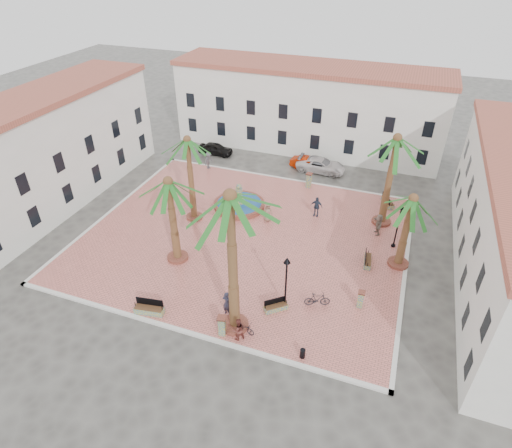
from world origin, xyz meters
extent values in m
plane|color=#56544F|center=(0.00, 0.00, 0.00)|extent=(120.00, 120.00, 0.00)
cube|color=#DC7469|center=(0.00, 0.00, 0.07)|extent=(26.00, 22.00, 0.15)
cube|color=silver|center=(0.00, 11.00, 0.08)|extent=(26.30, 0.30, 0.16)
cube|color=silver|center=(0.00, -11.00, 0.08)|extent=(26.30, 0.30, 0.16)
cube|color=silver|center=(13.00, 0.00, 0.08)|extent=(0.30, 22.30, 0.16)
cube|color=silver|center=(-13.00, 0.00, 0.08)|extent=(0.30, 22.30, 0.16)
cube|color=white|center=(0.00, 20.00, 4.50)|extent=(30.00, 7.00, 9.00)
cube|color=#B55844|center=(0.00, 20.00, 9.25)|extent=(30.40, 7.40, 0.50)
cube|color=black|center=(-13.12, 16.52, 2.20)|extent=(1.00, 0.12, 1.60)
cube|color=black|center=(-9.38, 16.52, 2.20)|extent=(1.00, 0.12, 1.60)
cube|color=black|center=(-5.62, 16.52, 2.20)|extent=(1.00, 0.12, 1.60)
cube|color=black|center=(-1.88, 16.52, 2.20)|extent=(1.00, 0.12, 1.60)
cube|color=black|center=(1.88, 16.52, 2.20)|extent=(1.00, 0.12, 1.60)
cube|color=black|center=(5.62, 16.52, 2.20)|extent=(1.00, 0.12, 1.60)
cube|color=black|center=(9.38, 16.52, 2.20)|extent=(1.00, 0.12, 1.60)
cube|color=black|center=(13.12, 16.52, 2.20)|extent=(1.00, 0.12, 1.60)
cube|color=black|center=(-13.12, 16.52, 5.20)|extent=(1.00, 0.12, 1.60)
cube|color=black|center=(-9.38, 16.52, 5.20)|extent=(1.00, 0.12, 1.60)
cube|color=black|center=(-5.62, 16.52, 5.20)|extent=(1.00, 0.12, 1.60)
cube|color=black|center=(-1.88, 16.52, 5.20)|extent=(1.00, 0.12, 1.60)
cube|color=black|center=(1.88, 16.52, 5.20)|extent=(1.00, 0.12, 1.60)
cube|color=black|center=(5.62, 16.52, 5.20)|extent=(1.00, 0.12, 1.60)
cube|color=black|center=(9.38, 16.52, 5.20)|extent=(1.00, 0.12, 1.60)
cube|color=black|center=(13.12, 16.52, 5.20)|extent=(1.00, 0.12, 1.60)
cube|color=black|center=(16.54, -9.49, 2.20)|extent=(0.12, 1.00, 1.60)
cube|color=black|center=(16.54, -5.77, 2.20)|extent=(0.12, 1.00, 1.60)
cube|color=black|center=(16.54, -2.06, 2.20)|extent=(0.12, 1.00, 1.60)
cube|color=black|center=(16.54, 1.65, 2.20)|extent=(0.12, 1.00, 1.60)
cube|color=black|center=(16.54, 5.37, 2.20)|extent=(0.12, 1.00, 1.60)
cube|color=black|center=(16.54, 9.08, 2.20)|extent=(0.12, 1.00, 1.60)
cube|color=black|center=(16.54, 12.80, 2.20)|extent=(0.12, 1.00, 1.60)
cube|color=black|center=(16.54, -9.49, 5.20)|extent=(0.12, 1.00, 1.60)
cube|color=black|center=(16.54, -5.77, 5.20)|extent=(0.12, 1.00, 1.60)
cube|color=black|center=(16.54, -2.06, 5.20)|extent=(0.12, 1.00, 1.60)
cube|color=black|center=(16.54, 1.65, 5.20)|extent=(0.12, 1.00, 1.60)
cube|color=black|center=(16.54, 5.37, 5.20)|extent=(0.12, 1.00, 1.60)
cube|color=black|center=(16.54, 9.08, 5.20)|extent=(0.12, 1.00, 1.60)
cube|color=black|center=(16.54, 12.80, 5.20)|extent=(0.12, 1.00, 1.60)
cube|color=white|center=(-19.00, 0.00, 4.75)|extent=(6.00, 24.00, 9.50)
cube|color=#B55844|center=(-19.00, 0.00, 9.75)|extent=(6.40, 24.40, 0.50)
cube|color=black|center=(-16.02, -6.00, 2.20)|extent=(0.12, 1.00, 1.60)
cube|color=black|center=(-16.02, -2.00, 2.20)|extent=(0.12, 1.00, 1.60)
cube|color=black|center=(-16.02, 2.00, 2.20)|extent=(0.12, 1.00, 1.60)
cube|color=black|center=(-16.02, 6.00, 2.20)|extent=(0.12, 1.00, 1.60)
cube|color=black|center=(-16.02, 10.00, 2.20)|extent=(0.12, 1.00, 1.60)
cube|color=black|center=(-16.02, -6.00, 5.20)|extent=(0.12, 1.00, 1.60)
cube|color=black|center=(-16.02, -2.00, 5.20)|extent=(0.12, 1.00, 1.60)
cube|color=black|center=(-16.02, 2.00, 5.20)|extent=(0.12, 1.00, 1.60)
cube|color=black|center=(-16.02, 6.00, 5.20)|extent=(0.12, 1.00, 1.60)
cube|color=black|center=(-16.02, 10.00, 5.20)|extent=(0.12, 1.00, 1.60)
cylinder|color=brown|center=(-2.16, 4.14, 0.37)|extent=(4.68, 4.68, 0.45)
cylinder|color=#194C8C|center=(-2.16, 4.14, 0.57)|extent=(4.12, 4.12, 0.07)
cylinder|color=gray|center=(-2.16, 4.14, 0.60)|extent=(1.00, 1.00, 0.89)
cylinder|color=gray|center=(-2.16, 4.14, 1.49)|extent=(0.67, 0.67, 1.34)
sphere|color=gray|center=(-2.16, 4.14, 2.32)|extent=(0.49, 0.49, 0.49)
cylinder|color=brown|center=(-5.25, 1.08, 0.26)|extent=(1.44, 1.44, 0.22)
cylinder|color=brown|center=(-5.25, 1.08, 4.00)|extent=(0.47, 0.47, 7.27)
sphere|color=brown|center=(-5.25, 1.08, 7.64)|extent=(0.63, 0.63, 0.63)
cylinder|color=brown|center=(-3.84, -4.58, 0.27)|extent=(1.62, 1.62, 0.24)
cylinder|color=brown|center=(-3.84, -4.58, 3.69)|extent=(0.53, 0.53, 6.59)
sphere|color=brown|center=(-3.84, -4.58, 6.99)|extent=(0.71, 0.71, 0.71)
cylinder|color=brown|center=(3.02, -9.51, 0.28)|extent=(1.76, 1.76, 0.26)
cylinder|color=brown|center=(3.02, -9.51, 5.16)|extent=(0.57, 0.57, 9.50)
sphere|color=brown|center=(3.02, -9.51, 9.91)|extent=(0.77, 0.77, 0.77)
cylinder|color=brown|center=(12.40, 0.56, 0.27)|extent=(1.58, 1.58, 0.24)
cylinder|color=brown|center=(12.40, 0.56, 3.22)|extent=(0.51, 0.51, 5.67)
sphere|color=brown|center=(12.40, 0.56, 6.05)|extent=(0.69, 0.69, 0.69)
cylinder|color=brown|center=(10.52, 6.02, 0.27)|extent=(1.63, 1.63, 0.24)
cylinder|color=brown|center=(10.52, 6.02, 4.24)|extent=(0.53, 0.53, 7.70)
sphere|color=brown|center=(10.52, 6.02, 8.09)|extent=(0.71, 0.71, 0.71)
cube|color=gray|center=(-2.79, -10.40, 0.37)|extent=(2.07, 0.92, 0.44)
cube|color=#56351E|center=(-2.79, -10.40, 0.63)|extent=(1.95, 0.85, 0.07)
cube|color=black|center=(-2.83, -10.16, 0.93)|extent=(1.87, 0.36, 0.56)
cylinder|color=black|center=(-3.72, -10.55, 0.76)|extent=(0.05, 0.05, 0.33)
cylinder|color=black|center=(-1.86, -10.25, 0.76)|extent=(0.05, 0.05, 0.33)
cube|color=gray|center=(5.06, -7.24, 0.33)|extent=(1.57, 1.43, 0.36)
cube|color=#56351E|center=(5.06, -7.24, 0.54)|extent=(1.47, 1.34, 0.05)
cube|color=black|center=(4.94, -7.08, 0.78)|extent=(1.21, 1.03, 0.45)
cylinder|color=black|center=(4.47, -7.73, 0.65)|extent=(0.05, 0.05, 0.27)
cylinder|color=black|center=(5.65, -6.74, 0.65)|extent=(0.05, 0.05, 0.27)
cube|color=gray|center=(10.18, -0.13, 0.34)|extent=(0.69, 1.75, 0.38)
cube|color=#56351E|center=(10.18, -0.13, 0.56)|extent=(0.63, 1.65, 0.06)
cube|color=black|center=(9.97, -0.15, 0.81)|extent=(0.21, 1.61, 0.47)
cylinder|color=black|center=(10.26, -0.93, 0.67)|extent=(0.05, 0.05, 0.28)
cylinder|color=black|center=(10.10, 0.67, 0.67)|extent=(0.05, 0.05, 0.28)
cube|color=gray|center=(10.74, 9.25, 0.36)|extent=(1.38, 1.93, 0.42)
cube|color=#56351E|center=(10.74, 9.25, 0.60)|extent=(1.29, 1.81, 0.06)
cube|color=black|center=(10.54, 9.15, 0.88)|extent=(0.87, 1.59, 0.52)
cylinder|color=black|center=(11.16, 8.47, 0.72)|extent=(0.05, 0.05, 0.31)
cylinder|color=black|center=(10.33, 10.04, 0.72)|extent=(0.05, 0.05, 0.31)
cylinder|color=black|center=(5.53, -6.69, 0.23)|extent=(0.38, 0.38, 0.17)
cylinder|color=black|center=(5.53, -6.69, 2.13)|extent=(0.13, 0.13, 3.75)
cone|color=black|center=(5.53, -6.69, 4.17)|extent=(0.46, 0.46, 0.42)
sphere|color=beige|center=(5.53, -6.69, 4.01)|extent=(0.25, 0.25, 0.25)
cylinder|color=black|center=(11.86, 2.81, 0.23)|extent=(0.36, 0.36, 0.16)
cylinder|color=black|center=(11.86, 2.81, 2.03)|extent=(0.12, 0.12, 3.55)
cone|color=black|center=(11.86, 2.81, 3.95)|extent=(0.43, 0.43, 0.39)
sphere|color=beige|center=(11.86, 2.81, 3.80)|extent=(0.24, 0.24, 0.24)
cube|color=gray|center=(2.53, -10.40, 0.84)|extent=(0.51, 0.51, 1.38)
cube|color=brown|center=(2.53, -10.40, 1.58)|extent=(0.64, 0.64, 0.11)
cube|color=gray|center=(2.94, 10.02, 0.87)|extent=(0.49, 0.49, 1.43)
cube|color=brown|center=(2.94, 10.02, 1.64)|extent=(0.61, 0.61, 0.11)
cube|color=gray|center=(10.31, -4.97, 0.76)|extent=(0.40, 0.40, 1.23)
cube|color=brown|center=(10.31, -4.97, 1.42)|extent=(0.50, 0.50, 0.09)
cylinder|color=black|center=(7.75, -10.40, 0.47)|extent=(0.33, 0.33, 0.64)
imported|color=#2D2E45|center=(2.15, -8.69, 1.11)|extent=(0.79, 0.61, 1.92)
imported|color=black|center=(3.72, -9.74, 0.56)|extent=(1.66, 0.90, 0.83)
imported|color=maroon|center=(3.61, -10.40, 0.97)|extent=(1.01, 1.01, 1.65)
imported|color=black|center=(7.56, -5.87, 0.68)|extent=(1.83, 1.09, 1.06)
imported|color=#886955|center=(1.04, 2.85, 1.03)|extent=(1.00, 0.84, 1.75)
imported|color=#2C394D|center=(4.85, 5.14, 1.10)|extent=(1.14, 0.53, 1.89)
imported|color=#4C4B50|center=(-8.22, 10.40, 1.08)|extent=(0.92, 1.32, 1.86)
imported|color=gray|center=(10.39, 4.18, 1.09)|extent=(1.07, 1.83, 1.88)
imported|color=black|center=(-9.14, 14.23, 0.67)|extent=(4.00, 1.70, 1.35)
imported|color=#BE2403|center=(1.79, 14.29, 0.64)|extent=(4.00, 1.79, 1.27)
imported|color=#A4A5AD|center=(3.20, 14.34, 0.70)|extent=(4.89, 2.11, 1.40)
imported|color=silver|center=(3.24, 14.12, 0.73)|extent=(5.27, 2.52, 1.45)
camera|label=1|loc=(10.87, -27.07, 21.15)|focal=30.00mm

